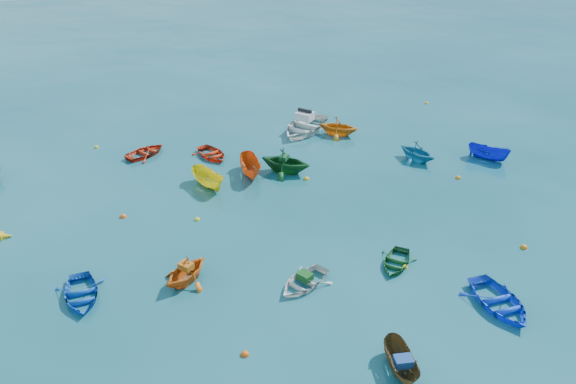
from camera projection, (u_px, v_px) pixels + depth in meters
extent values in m
plane|color=#0B4550|center=(313.00, 243.00, 29.15)|extent=(160.00, 160.00, 0.00)
imported|color=#0E48B5|center=(82.00, 298.00, 25.28)|extent=(2.55, 3.34, 0.65)
imported|color=silver|center=(303.00, 285.00, 26.10)|extent=(3.49, 3.26, 0.59)
imported|color=brown|center=(400.00, 371.00, 21.46)|extent=(1.29, 2.75, 1.03)
imported|color=blue|center=(498.00, 306.00, 24.78)|extent=(2.68, 3.65, 0.74)
imported|color=orange|center=(187.00, 281.00, 26.35)|extent=(3.47, 3.44, 1.38)
imported|color=yellow|center=(209.00, 186.00, 34.66)|extent=(2.30, 3.30, 1.20)
imported|color=#135124|center=(395.00, 265.00, 27.50)|extent=(3.02, 3.14, 0.53)
imported|color=teal|center=(416.00, 160.00, 37.99)|extent=(3.35, 3.52, 1.45)
imported|color=red|center=(146.00, 155.00, 38.73)|extent=(3.67, 3.45, 0.62)
imported|color=#CF4F13|center=(251.00, 175.00, 36.07)|extent=(1.40, 3.32, 1.26)
imported|color=#125020|center=(285.00, 172.00, 36.42)|extent=(4.32, 4.22, 1.73)
imported|color=#0F1BC7|center=(487.00, 159.00, 38.14)|extent=(2.65, 2.82, 1.09)
imported|color=red|center=(212.00, 157.00, 38.47)|extent=(3.05, 3.55, 0.62)
imported|color=orange|center=(338.00, 135.00, 41.85)|extent=(3.83, 3.72, 1.54)
imported|color=silver|center=(305.00, 131.00, 42.49)|extent=(6.23, 6.20, 1.66)
cube|color=#124B18|center=(305.00, 276.00, 25.94)|extent=(0.79, 0.84, 0.32)
cube|color=navy|center=(403.00, 361.00, 21.01)|extent=(0.73, 0.59, 0.33)
cube|color=#BB5C13|center=(186.00, 266.00, 25.98)|extent=(0.78, 0.79, 0.31)
cube|color=#134C26|center=(284.00, 158.00, 35.97)|extent=(0.74, 0.77, 0.30)
sphere|color=#D1490B|center=(245.00, 355.00, 22.21)|extent=(0.34, 0.34, 0.34)
sphere|color=yellow|center=(405.00, 268.00, 27.29)|extent=(0.29, 0.29, 0.29)
sphere|color=#D06C0B|center=(524.00, 248.00, 28.77)|extent=(0.37, 0.37, 0.37)
sphere|color=yellow|center=(197.00, 220.00, 31.19)|extent=(0.31, 0.31, 0.31)
sphere|color=#E9530C|center=(123.00, 217.00, 31.46)|extent=(0.37, 0.37, 0.37)
sphere|color=gold|center=(306.00, 179.00, 35.50)|extent=(0.35, 0.35, 0.35)
sphere|color=orange|center=(458.00, 178.00, 35.62)|extent=(0.34, 0.34, 0.34)
sphere|color=gold|center=(97.00, 148.00, 39.79)|extent=(0.31, 0.31, 0.31)
sphere|color=#EF5B0D|center=(292.00, 173.00, 36.30)|extent=(0.36, 0.36, 0.36)
sphere|color=gold|center=(427.00, 104.00, 47.85)|extent=(0.33, 0.33, 0.33)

